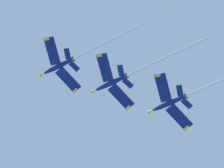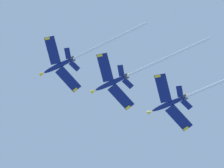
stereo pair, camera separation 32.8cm
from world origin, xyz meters
TOP-DOWN VIEW (x-y plane):
  - jet_lead at (5.33, -23.86)m, footprint 34.67×23.39m
  - jet_second at (-0.52, -40.37)m, footprint 35.99×23.74m
  - jet_third at (-5.93, -58.08)m, footprint 33.16×22.10m

SIDE VIEW (x-z plane):
  - jet_third at x=-5.93m, z-range 149.68..163.49m
  - jet_second at x=-0.52m, z-range 153.34..168.28m
  - jet_lead at x=5.33m, z-range 158.62..172.79m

